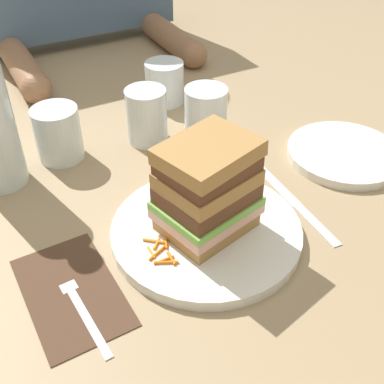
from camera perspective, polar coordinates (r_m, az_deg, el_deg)
The scene contains 24 objects.
ground_plane at distance 0.67m, azimuth 1.68°, elevation -5.17°, with size 3.00×3.00×0.00m, color #9E8460.
main_plate at distance 0.67m, azimuth 1.23°, elevation -4.68°, with size 0.26×0.26×0.02m, color white.
sandwich at distance 0.62m, azimuth 1.34°, elevation 0.34°, with size 0.14×0.12×0.14m.
carrot_shred_0 at distance 0.62m, azimuth -2.46°, elevation -7.85°, with size 0.00×0.00×0.02m, color orange.
carrot_shred_1 at distance 0.61m, azimuth -3.09°, elevation -8.31°, with size 0.00×0.00×0.03m, color orange.
carrot_shred_2 at distance 0.64m, azimuth -4.52°, elevation -5.81°, with size 0.00×0.00×0.03m, color orange.
carrot_shred_3 at distance 0.61m, azimuth -3.34°, elevation -8.04°, with size 0.00×0.00×0.03m, color orange.
carrot_shred_4 at distance 0.64m, azimuth -2.96°, elevation -5.90°, with size 0.00×0.00×0.03m, color orange.
carrot_shred_5 at distance 0.62m, azimuth -4.06°, elevation -7.16°, with size 0.00×0.00×0.03m, color orange.
carrot_shred_6 at distance 0.62m, azimuth -4.85°, elevation -7.13°, with size 0.00×0.00×0.02m, color orange.
carrot_shred_7 at distance 0.63m, azimuth -4.18°, elevation -6.18°, with size 0.00×0.00×0.02m, color orange.
carrot_shred_8 at distance 0.69m, azimuth 5.89°, elevation -1.66°, with size 0.00×0.00×0.02m, color orange.
carrot_shred_9 at distance 0.69m, azimuth 4.43°, elevation -1.73°, with size 0.00×0.00×0.03m, color orange.
carrot_shred_10 at distance 0.69m, azimuth 4.71°, elevation -2.04°, with size 0.00×0.00×0.02m, color orange.
carrot_shred_11 at distance 0.70m, azimuth 5.91°, elevation -1.04°, with size 0.00×0.00×0.02m, color orange.
carrot_shred_12 at distance 0.70m, azimuth 3.76°, elevation -1.00°, with size 0.00×0.00×0.02m, color orange.
napkin_dark at distance 0.62m, azimuth -14.11°, elevation -11.32°, with size 0.11×0.18×0.00m, color #4C3323.
fork at distance 0.60m, azimuth -13.36°, elevation -12.54°, with size 0.03×0.17×0.00m.
knife at distance 0.73m, azimuth 12.45°, elevation -1.58°, with size 0.03×0.20×0.00m.
juice_glass at distance 0.86m, azimuth 1.63°, elevation 8.90°, with size 0.07×0.07×0.09m.
empty_tumbler_0 at distance 0.83m, azimuth -15.58°, elevation 6.67°, with size 0.08×0.08×0.09m, color silver.
empty_tumbler_1 at distance 0.85m, azimuth -5.39°, elevation 8.98°, with size 0.07×0.07×0.10m, color silver.
empty_tumbler_2 at distance 0.98m, azimuth -3.26°, elevation 12.81°, with size 0.08×0.08×0.08m, color silver.
side_plate at distance 0.86m, azimuth 17.58°, elevation 4.37°, with size 0.19×0.19×0.02m, color white.
Camera 1 is at (-0.25, -0.42, 0.46)m, focal length 45.04 mm.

